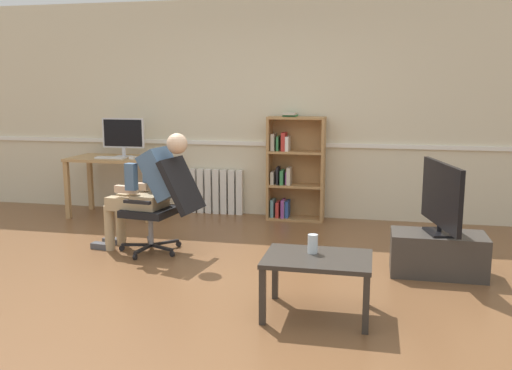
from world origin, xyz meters
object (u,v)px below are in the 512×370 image
object	(u,v)px
computer_desk	(116,166)
office_chair	(164,202)
tv_stand	(438,254)
imac_monitor	(123,134)
person_seated	(148,188)
tv_screen	(441,197)
keyboard	(111,158)
bookshelf	(292,170)
coffee_table	(318,264)
radiator	(216,192)
computer_mouse	(133,158)
drinking_glass	(313,244)

from	to	relation	value
computer_desk	office_chair	xyz separation A→B (m)	(1.19, -1.41, -0.12)
computer_desk	tv_stand	world-z (taller)	computer_desk
computer_desk	tv_stand	distance (m)	4.08
imac_monitor	person_seated	xyz separation A→B (m)	(0.94, -1.46, -0.39)
imac_monitor	tv_screen	size ratio (longest dim) A/B	0.63
tv_stand	tv_screen	xyz separation A→B (m)	(0.00, 0.00, 0.51)
keyboard	imac_monitor	bearing A→B (deg)	70.53
bookshelf	coffee_table	xyz separation A→B (m)	(0.62, -2.91, -0.24)
person_seated	computer_desk	bearing A→B (deg)	-135.66
computer_desk	keyboard	world-z (taller)	keyboard
tv_stand	radiator	bearing A→B (deg)	143.54
imac_monitor	keyboard	distance (m)	0.36
keyboard	radiator	distance (m)	1.39
computer_desk	person_seated	xyz separation A→B (m)	(1.02, -1.39, 0.00)
coffee_table	radiator	bearing A→B (deg)	118.45
imac_monitor	computer_mouse	bearing A→B (deg)	-43.28
person_seated	tv_stand	bearing A→B (deg)	95.51
drinking_glass	person_seated	bearing A→B (deg)	146.86
bookshelf	coffee_table	distance (m)	2.98
computer_desk	tv_screen	world-z (taller)	tv_screen
tv_screen	computer_desk	bearing A→B (deg)	55.04
bookshelf	keyboard	bearing A→B (deg)	-168.88
office_chair	tv_stand	xyz separation A→B (m)	(2.57, -0.10, -0.34)
tv_stand	tv_screen	world-z (taller)	tv_screen
office_chair	person_seated	distance (m)	0.22
radiator	imac_monitor	bearing A→B (deg)	-164.40
computer_mouse	drinking_glass	size ratio (longest dim) A/B	0.72
imac_monitor	bookshelf	xyz separation A→B (m)	(2.13, 0.22, -0.42)
bookshelf	radiator	xyz separation A→B (m)	(-1.01, 0.10, -0.33)
computer_mouse	bookshelf	distance (m)	1.97
computer_desk	coffee_table	bearing A→B (deg)	-42.81
tv_screen	coffee_table	distance (m)	1.49
bookshelf	tv_stand	xyz separation A→B (m)	(1.56, -1.80, -0.44)
tv_screen	drinking_glass	bearing A→B (deg)	122.93
drinking_glass	coffee_table	bearing A→B (deg)	-60.30
computer_mouse	tv_stand	size ratio (longest dim) A/B	0.12
keyboard	tv_screen	world-z (taller)	tv_screen
keyboard	office_chair	xyz separation A→B (m)	(1.20, -1.27, -0.25)
bookshelf	person_seated	distance (m)	2.05
tv_stand	tv_screen	bearing A→B (deg)	13.13
person_seated	tv_stand	world-z (taller)	person_seated
tv_stand	tv_screen	size ratio (longest dim) A/B	0.91
person_seated	drinking_glass	bearing A→B (deg)	64.93
keyboard	tv_stand	size ratio (longest dim) A/B	0.46
computer_mouse	keyboard	bearing A→B (deg)	-176.01
keyboard	radiator	bearing A→B (deg)	23.89
person_seated	tv_screen	bearing A→B (deg)	95.52
computer_desk	bookshelf	size ratio (longest dim) A/B	0.87
computer_mouse	tv_stand	world-z (taller)	computer_mouse
imac_monitor	tv_screen	xyz separation A→B (m)	(3.69, -1.59, -0.34)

